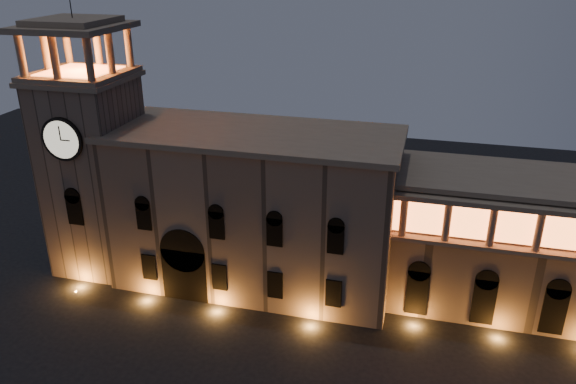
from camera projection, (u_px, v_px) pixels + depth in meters
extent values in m
cube|color=#79614F|center=(255.00, 211.00, 61.10)|extent=(30.00, 12.00, 17.00)
cube|color=#87745D|center=(253.00, 134.00, 57.62)|extent=(30.80, 12.80, 0.60)
cube|color=black|center=(187.00, 273.00, 59.86)|extent=(5.00, 1.40, 6.00)
cylinder|color=black|center=(185.00, 248.00, 58.67)|extent=(5.00, 1.40, 5.00)
cube|color=orange|center=(186.00, 275.00, 59.76)|extent=(4.20, 0.20, 5.00)
cube|color=#79614F|center=(96.00, 178.00, 63.49)|extent=(9.00, 9.00, 22.00)
cube|color=#87745D|center=(81.00, 79.00, 59.05)|extent=(9.80, 9.80, 0.50)
cylinder|color=black|center=(62.00, 139.00, 56.96)|extent=(4.60, 0.35, 4.60)
cylinder|color=beige|center=(61.00, 140.00, 56.84)|extent=(4.00, 0.12, 4.00)
cube|color=#87745D|center=(80.00, 74.00, 58.85)|extent=(9.40, 9.40, 0.50)
cube|color=orange|center=(80.00, 71.00, 58.73)|extent=(6.80, 6.80, 0.15)
cylinder|color=#87745D|center=(21.00, 56.00, 55.42)|extent=(0.76, 0.76, 4.20)
cylinder|color=#87745D|center=(54.00, 57.00, 54.55)|extent=(0.76, 0.76, 4.20)
cylinder|color=#87745D|center=(89.00, 59.00, 53.67)|extent=(0.76, 0.76, 4.20)
cylinder|color=#87745D|center=(67.00, 44.00, 62.18)|extent=(0.76, 0.76, 4.20)
cylinder|color=#87745D|center=(97.00, 45.00, 61.30)|extent=(0.76, 0.76, 4.20)
cylinder|color=#87745D|center=(129.00, 47.00, 60.43)|extent=(0.76, 0.76, 4.20)
cylinder|color=#87745D|center=(45.00, 50.00, 58.80)|extent=(0.76, 0.76, 4.20)
cylinder|color=#87745D|center=(110.00, 53.00, 57.05)|extent=(0.76, 0.76, 4.20)
cube|color=#87745D|center=(74.00, 27.00, 56.98)|extent=(9.80, 9.80, 0.60)
cube|color=#87745D|center=(73.00, 21.00, 56.74)|extent=(7.50, 7.50, 0.60)
cylinder|color=#87745D|center=(404.00, 216.00, 53.11)|extent=(0.70, 0.70, 4.00)
cylinder|color=#87745D|center=(447.00, 221.00, 52.18)|extent=(0.70, 0.70, 4.00)
cylinder|color=#87745D|center=(492.00, 226.00, 51.26)|extent=(0.70, 0.70, 4.00)
cylinder|color=#87745D|center=(539.00, 231.00, 50.34)|extent=(0.70, 0.70, 4.00)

